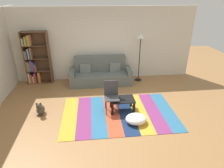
# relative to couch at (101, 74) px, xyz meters

# --- Properties ---
(ground_plane) EXTENTS (14.00, 14.00, 0.00)m
(ground_plane) POSITION_rel_couch_xyz_m (0.20, -2.02, -0.34)
(ground_plane) COLOR #9E7042
(back_wall) EXTENTS (6.80, 0.10, 2.70)m
(back_wall) POSITION_rel_couch_xyz_m (0.20, 0.53, 1.01)
(back_wall) COLOR silver
(back_wall) RESTS_ON ground_plane
(rug) EXTENTS (3.16, 2.04, 0.01)m
(rug) POSITION_rel_couch_xyz_m (0.40, -2.15, -0.33)
(rug) COLOR gold
(rug) RESTS_ON ground_plane
(couch) EXTENTS (2.26, 0.80, 1.00)m
(couch) POSITION_rel_couch_xyz_m (0.00, 0.00, 0.00)
(couch) COLOR #59605B
(couch) RESTS_ON ground_plane
(bookshelf) EXTENTS (0.90, 0.28, 1.92)m
(bookshelf) POSITION_rel_couch_xyz_m (-2.38, 0.28, 0.56)
(bookshelf) COLOR brown
(bookshelf) RESTS_ON ground_plane
(coffee_table) EXTENTS (0.69, 0.48, 0.37)m
(coffee_table) POSITION_rel_couch_xyz_m (0.50, -1.99, -0.02)
(coffee_table) COLOR black
(coffee_table) RESTS_ON rug
(pouf) EXTENTS (0.55, 0.48, 0.23)m
(pouf) POSITION_rel_couch_xyz_m (0.77, -2.64, -0.21)
(pouf) COLOR white
(pouf) RESTS_ON rug
(dog) EXTENTS (0.22, 0.35, 0.40)m
(dog) POSITION_rel_couch_xyz_m (-1.81, -1.93, -0.18)
(dog) COLOR #473D33
(dog) RESTS_ON ground_plane
(standing_lamp) EXTENTS (0.32, 0.32, 1.79)m
(standing_lamp) POSITION_rel_couch_xyz_m (1.47, 0.09, 1.16)
(standing_lamp) COLOR black
(standing_lamp) RESTS_ON ground_plane
(tv_remote) EXTENTS (0.08, 0.16, 0.02)m
(tv_remote) POSITION_rel_couch_xyz_m (0.39, -1.92, 0.06)
(tv_remote) COLOR black
(tv_remote) RESTS_ON coffee_table
(folding_chair) EXTENTS (0.40, 0.40, 0.90)m
(folding_chair) POSITION_rel_couch_xyz_m (0.20, -1.94, 0.20)
(folding_chair) COLOR #38383D
(folding_chair) RESTS_ON ground_plane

